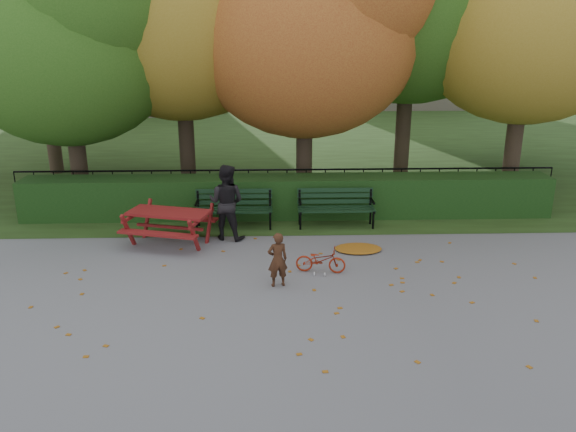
{
  "coord_description": "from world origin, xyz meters",
  "views": [
    {
      "loc": [
        -0.46,
        -8.92,
        4.3
      ],
      "look_at": [
        -0.11,
        1.36,
        1.0
      ],
      "focal_mm": 35.0,
      "sensor_mm": 36.0,
      "label": 1
    }
  ],
  "objects_px": {
    "bench_left": "(234,206)",
    "tree_a": "(73,27)",
    "bench_right": "(336,205)",
    "bicycle": "(321,260)",
    "tree_g": "(545,1)",
    "child": "(278,260)",
    "adult": "(226,202)",
    "tree_c": "(319,14)",
    "picnic_table": "(169,219)",
    "tree_e": "(548,3)"
  },
  "relations": [
    {
      "from": "adult",
      "to": "bicycle",
      "type": "distance_m",
      "value": 2.8
    },
    {
      "from": "bicycle",
      "to": "tree_e",
      "type": "bearing_deg",
      "value": -41.33
    },
    {
      "from": "tree_g",
      "to": "adult",
      "type": "bearing_deg",
      "value": -144.84
    },
    {
      "from": "tree_g",
      "to": "picnic_table",
      "type": "height_order",
      "value": "tree_g"
    },
    {
      "from": "tree_e",
      "to": "bench_left",
      "type": "height_order",
      "value": "tree_e"
    },
    {
      "from": "tree_c",
      "to": "child",
      "type": "xyz_separation_m",
      "value": [
        -1.16,
        -5.6,
        -4.32
      ]
    },
    {
      "from": "bench_right",
      "to": "picnic_table",
      "type": "relative_size",
      "value": 0.88
    },
    {
      "from": "bench_right",
      "to": "bicycle",
      "type": "height_order",
      "value": "bench_right"
    },
    {
      "from": "bench_right",
      "to": "child",
      "type": "relative_size",
      "value": 1.78
    },
    {
      "from": "tree_a",
      "to": "child",
      "type": "bearing_deg",
      "value": -47.02
    },
    {
      "from": "adult",
      "to": "bicycle",
      "type": "height_order",
      "value": "adult"
    },
    {
      "from": "tree_e",
      "to": "child",
      "type": "xyz_separation_m",
      "value": [
        -6.85,
        -5.41,
        -4.58
      ]
    },
    {
      "from": "tree_g",
      "to": "adult",
      "type": "height_order",
      "value": "tree_g"
    },
    {
      "from": "tree_c",
      "to": "picnic_table",
      "type": "height_order",
      "value": "tree_c"
    },
    {
      "from": "child",
      "to": "picnic_table",
      "type": "bearing_deg",
      "value": -57.55
    },
    {
      "from": "tree_c",
      "to": "bicycle",
      "type": "height_order",
      "value": "tree_c"
    },
    {
      "from": "picnic_table",
      "to": "bicycle",
      "type": "relative_size",
      "value": 2.14
    },
    {
      "from": "tree_e",
      "to": "bicycle",
      "type": "relative_size",
      "value": 8.59
    },
    {
      "from": "tree_g",
      "to": "picnic_table",
      "type": "distance_m",
      "value": 13.94
    },
    {
      "from": "tree_c",
      "to": "bench_right",
      "type": "bearing_deg",
      "value": -83.3
    },
    {
      "from": "picnic_table",
      "to": "tree_g",
      "type": "bearing_deg",
      "value": 48.88
    },
    {
      "from": "tree_c",
      "to": "child",
      "type": "distance_m",
      "value": 7.17
    },
    {
      "from": "picnic_table",
      "to": "adult",
      "type": "bearing_deg",
      "value": 29.76
    },
    {
      "from": "bicycle",
      "to": "tree_c",
      "type": "bearing_deg",
      "value": 6.16
    },
    {
      "from": "bench_left",
      "to": "tree_a",
      "type": "bearing_deg",
      "value": 154.24
    },
    {
      "from": "tree_c",
      "to": "adult",
      "type": "height_order",
      "value": "tree_c"
    },
    {
      "from": "bench_left",
      "to": "tree_g",
      "type": "bearing_deg",
      "value": 32.17
    },
    {
      "from": "bench_right",
      "to": "child",
      "type": "distance_m",
      "value": 3.63
    },
    {
      "from": "tree_g",
      "to": "adult",
      "type": "xyz_separation_m",
      "value": [
        -9.74,
        -6.86,
        -4.53
      ]
    },
    {
      "from": "tree_c",
      "to": "bicycle",
      "type": "relative_size",
      "value": 8.42
    },
    {
      "from": "child",
      "to": "bicycle",
      "type": "bearing_deg",
      "value": -158.17
    },
    {
      "from": "tree_a",
      "to": "bench_left",
      "type": "height_order",
      "value": "tree_a"
    },
    {
      "from": "tree_e",
      "to": "bicycle",
      "type": "xyz_separation_m",
      "value": [
        -6.02,
        -4.82,
        -4.83
      ]
    },
    {
      "from": "picnic_table",
      "to": "bicycle",
      "type": "xyz_separation_m",
      "value": [
        3.12,
        -1.65,
        -0.32
      ]
    },
    {
      "from": "tree_c",
      "to": "picnic_table",
      "type": "relative_size",
      "value": 3.93
    },
    {
      "from": "child",
      "to": "bicycle",
      "type": "height_order",
      "value": "child"
    },
    {
      "from": "picnic_table",
      "to": "bicycle",
      "type": "height_order",
      "value": "picnic_table"
    },
    {
      "from": "bench_right",
      "to": "bicycle",
      "type": "xyz_separation_m",
      "value": [
        -0.6,
        -2.76,
        -0.27
      ]
    },
    {
      "from": "tree_a",
      "to": "tree_c",
      "type": "relative_size",
      "value": 0.94
    },
    {
      "from": "bench_left",
      "to": "picnic_table",
      "type": "relative_size",
      "value": 0.88
    },
    {
      "from": "picnic_table",
      "to": "tree_a",
      "type": "bearing_deg",
      "value": 146.43
    },
    {
      "from": "tree_g",
      "to": "tree_e",
      "type": "bearing_deg",
      "value": -114.4
    },
    {
      "from": "bench_right",
      "to": "child",
      "type": "height_order",
      "value": "child"
    },
    {
      "from": "tree_g",
      "to": "child",
      "type": "bearing_deg",
      "value": -132.66
    },
    {
      "from": "child",
      "to": "adult",
      "type": "xyz_separation_m",
      "value": [
        -1.08,
        2.54,
        0.33
      ]
    },
    {
      "from": "tree_c",
      "to": "bench_left",
      "type": "bearing_deg",
      "value": -133.36
    },
    {
      "from": "adult",
      "to": "tree_a",
      "type": "bearing_deg",
      "value": -17.91
    },
    {
      "from": "tree_e",
      "to": "picnic_table",
      "type": "bearing_deg",
      "value": -160.86
    },
    {
      "from": "tree_a",
      "to": "bench_right",
      "type": "bearing_deg",
      "value": -16.61
    },
    {
      "from": "tree_c",
      "to": "bench_left",
      "type": "distance_m",
      "value": 5.31
    }
  ]
}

